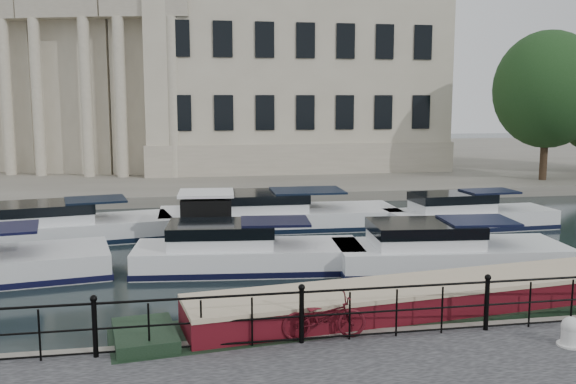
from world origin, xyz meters
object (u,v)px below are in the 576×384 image
object	(u,v)px
bicycle	(324,317)
narrowboat	(442,315)
harbour_hut	(207,223)
mooring_bollard	(571,332)

from	to	relation	value
bicycle	narrowboat	world-z (taller)	bicycle
harbour_hut	bicycle	bearing A→B (deg)	-76.16
mooring_bollard	narrowboat	bearing A→B (deg)	120.02
bicycle	narrowboat	size ratio (longest dim) A/B	0.11
narrowboat	mooring_bollard	bearing A→B (deg)	-67.59
mooring_bollard	narrowboat	xyz separation A→B (m)	(-1.54, 2.67, -0.46)
narrowboat	harbour_hut	bearing A→B (deg)	110.49
mooring_bollard	narrowboat	size ratio (longest dim) A/B	0.04
harbour_hut	narrowboat	bearing A→B (deg)	-57.44
bicycle	harbour_hut	distance (m)	10.91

